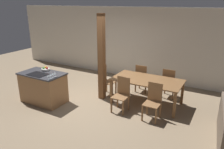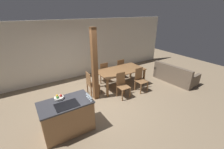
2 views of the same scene
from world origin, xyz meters
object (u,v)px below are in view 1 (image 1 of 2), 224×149
(dining_chair_head_end, at_px, (106,80))
(dining_chair_far_left, at_px, (142,78))
(kitchen_island, at_px, (43,87))
(timber_post, at_px, (102,58))
(wine_glass_end, at_px, (55,73))
(dining_chair_far_right, at_px, (169,83))
(fruit_bowl, at_px, (46,69))
(wine_glass_middle, at_px, (51,75))
(dining_table, at_px, (147,82))
(dining_chair_near_left, at_px, (122,94))
(wine_glass_near, at_px, (48,76))
(dining_chair_near_right, at_px, (153,101))
(wine_glass_far, at_px, (53,74))

(dining_chair_head_end, bearing_deg, dining_chair_far_left, -51.39)
(kitchen_island, relative_size, timber_post, 0.51)
(wine_glass_end, xyz_separation_m, dining_chair_head_end, (0.78, 1.45, -0.53))
(dining_chair_far_left, relative_size, dining_chair_far_right, 1.00)
(fruit_bowl, relative_size, wine_glass_middle, 1.80)
(wine_glass_middle, xyz_separation_m, wine_glass_end, (0.00, 0.17, 0.00))
(dining_table, height_order, dining_chair_near_left, dining_chair_near_left)
(dining_table, bearing_deg, wine_glass_near, -141.67)
(wine_glass_near, distance_m, dining_chair_near_right, 2.82)
(dining_chair_near_right, bearing_deg, dining_chair_head_end, 157.91)
(dining_table, xyz_separation_m, dining_chair_near_left, (-0.45, -0.74, -0.18))
(kitchen_island, bearing_deg, dining_chair_far_left, 42.88)
(dining_chair_near_left, bearing_deg, wine_glass_end, -157.46)
(kitchen_island, relative_size, dining_chair_near_left, 1.39)
(dining_table, height_order, dining_chair_near_right, dining_chair_near_right)
(dining_chair_head_end, bearing_deg, dining_chair_near_right, -112.09)
(fruit_bowl, relative_size, wine_glass_near, 1.80)
(fruit_bowl, bearing_deg, dining_chair_far_left, 38.43)
(wine_glass_near, bearing_deg, wine_glass_end, 90.00)
(dining_chair_near_left, bearing_deg, wine_glass_near, -150.58)
(dining_chair_head_end, bearing_deg, dining_chair_far_right, -67.91)
(kitchen_island, height_order, wine_glass_middle, wine_glass_middle)
(wine_glass_middle, distance_m, dining_chair_far_right, 3.55)
(wine_glass_near, bearing_deg, wine_glass_far, 90.00)
(wine_glass_near, xyz_separation_m, dining_table, (2.15, 1.70, -0.35))
(fruit_bowl, bearing_deg, timber_post, 29.49)
(fruit_bowl, distance_m, wine_glass_far, 0.78)
(timber_post, bearing_deg, dining_chair_near_right, -13.50)
(fruit_bowl, relative_size, dining_chair_far_right, 0.26)
(wine_glass_near, xyz_separation_m, dining_chair_near_right, (2.60, 0.96, -0.53))
(wine_glass_near, height_order, dining_chair_far_right, wine_glass_near)
(wine_glass_far, distance_m, dining_chair_far_right, 3.49)
(wine_glass_near, height_order, wine_glass_end, same)
(fruit_bowl, relative_size, wine_glass_far, 1.80)
(kitchen_island, distance_m, fruit_bowl, 0.56)
(dining_table, height_order, timber_post, timber_post)
(wine_glass_end, height_order, timber_post, timber_post)
(wine_glass_middle, bearing_deg, wine_glass_end, 90.00)
(dining_table, height_order, dining_chair_far_right, dining_chair_far_right)
(dining_chair_far_right, bearing_deg, fruit_bowl, 29.95)
(dining_chair_far_left, bearing_deg, dining_chair_near_left, 90.00)
(kitchen_island, bearing_deg, fruit_bowl, 109.99)
(wine_glass_far, distance_m, dining_chair_far_left, 2.89)
(dining_chair_far_right, distance_m, dining_chair_head_end, 1.97)
(kitchen_island, xyz_separation_m, dining_table, (2.74, 1.38, 0.21))
(wine_glass_end, xyz_separation_m, dining_chair_far_right, (2.60, 2.19, -0.53))
(kitchen_island, distance_m, timber_post, 1.94)
(fruit_bowl, height_order, dining_chair_near_right, fruit_bowl)
(wine_glass_middle, xyz_separation_m, dining_chair_far_right, (2.60, 2.35, -0.53))
(wine_glass_middle, distance_m, wine_glass_far, 0.08)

